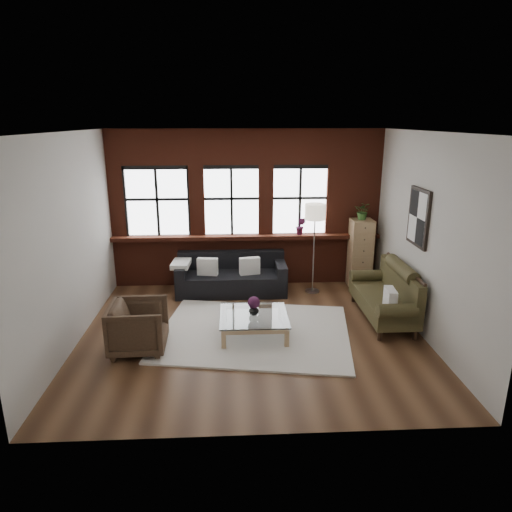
{
  "coord_description": "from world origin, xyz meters",
  "views": [
    {
      "loc": [
        -0.3,
        -6.78,
        3.37
      ],
      "look_at": [
        0.1,
        0.6,
        1.15
      ],
      "focal_mm": 32.0,
      "sensor_mm": 36.0,
      "label": 1
    }
  ],
  "objects_px": {
    "dark_sofa": "(231,274)",
    "floor_lamp": "(314,245)",
    "drawer_chest": "(360,253)",
    "vintage_settee": "(383,292)",
    "armchair": "(139,327)",
    "vase": "(254,310)",
    "coffee_table": "(254,325)"
  },
  "relations": [
    {
      "from": "dark_sofa",
      "to": "floor_lamp",
      "type": "relative_size",
      "value": 1.12
    },
    {
      "from": "armchair",
      "to": "vintage_settee",
      "type": "bearing_deg",
      "value": -78.71
    },
    {
      "from": "drawer_chest",
      "to": "vintage_settee",
      "type": "bearing_deg",
      "value": -91.41
    },
    {
      "from": "dark_sofa",
      "to": "drawer_chest",
      "type": "bearing_deg",
      "value": 4.9
    },
    {
      "from": "dark_sofa",
      "to": "armchair",
      "type": "relative_size",
      "value": 2.6
    },
    {
      "from": "armchair",
      "to": "drawer_chest",
      "type": "bearing_deg",
      "value": -59.16
    },
    {
      "from": "armchair",
      "to": "vase",
      "type": "height_order",
      "value": "armchair"
    },
    {
      "from": "vintage_settee",
      "to": "armchair",
      "type": "xyz_separation_m",
      "value": [
        -4.02,
        -0.92,
        -0.12
      ]
    },
    {
      "from": "armchair",
      "to": "drawer_chest",
      "type": "xyz_separation_m",
      "value": [
        4.06,
        2.59,
        0.33
      ]
    },
    {
      "from": "dark_sofa",
      "to": "drawer_chest",
      "type": "xyz_separation_m",
      "value": [
        2.67,
        0.23,
        0.32
      ]
    },
    {
      "from": "vase",
      "to": "floor_lamp",
      "type": "bearing_deg",
      "value": 55.46
    },
    {
      "from": "dark_sofa",
      "to": "vase",
      "type": "relative_size",
      "value": 12.82
    },
    {
      "from": "vintage_settee",
      "to": "coffee_table",
      "type": "xyz_separation_m",
      "value": [
        -2.27,
        -0.49,
        -0.33
      ]
    },
    {
      "from": "dark_sofa",
      "to": "armchair",
      "type": "height_order",
      "value": "dark_sofa"
    },
    {
      "from": "vintage_settee",
      "to": "drawer_chest",
      "type": "xyz_separation_m",
      "value": [
        0.04,
        1.66,
        0.21
      ]
    },
    {
      "from": "armchair",
      "to": "floor_lamp",
      "type": "relative_size",
      "value": 0.43
    },
    {
      "from": "armchair",
      "to": "drawer_chest",
      "type": "distance_m",
      "value": 4.83
    },
    {
      "from": "dark_sofa",
      "to": "armchair",
      "type": "xyz_separation_m",
      "value": [
        -1.4,
        -2.36,
        -0.01
      ]
    },
    {
      "from": "armchair",
      "to": "vase",
      "type": "distance_m",
      "value": 1.8
    },
    {
      "from": "dark_sofa",
      "to": "floor_lamp",
      "type": "height_order",
      "value": "floor_lamp"
    },
    {
      "from": "armchair",
      "to": "floor_lamp",
      "type": "distance_m",
      "value": 3.85
    },
    {
      "from": "vintage_settee",
      "to": "vase",
      "type": "distance_m",
      "value": 2.32
    },
    {
      "from": "drawer_chest",
      "to": "floor_lamp",
      "type": "bearing_deg",
      "value": -164.22
    },
    {
      "from": "vase",
      "to": "dark_sofa",
      "type": "bearing_deg",
      "value": 100.47
    },
    {
      "from": "vintage_settee",
      "to": "vase",
      "type": "xyz_separation_m",
      "value": [
        -2.27,
        -0.49,
        -0.06
      ]
    },
    {
      "from": "armchair",
      "to": "floor_lamp",
      "type": "height_order",
      "value": "floor_lamp"
    },
    {
      "from": "vintage_settee",
      "to": "vase",
      "type": "bearing_deg",
      "value": -167.71
    },
    {
      "from": "dark_sofa",
      "to": "armchair",
      "type": "distance_m",
      "value": 2.74
    },
    {
      "from": "floor_lamp",
      "to": "vintage_settee",
      "type": "bearing_deg",
      "value": -54.38
    },
    {
      "from": "dark_sofa",
      "to": "drawer_chest",
      "type": "relative_size",
      "value": 1.53
    },
    {
      "from": "floor_lamp",
      "to": "dark_sofa",
      "type": "bearing_deg",
      "value": 177.87
    },
    {
      "from": "drawer_chest",
      "to": "dark_sofa",
      "type": "bearing_deg",
      "value": -175.1
    }
  ]
}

